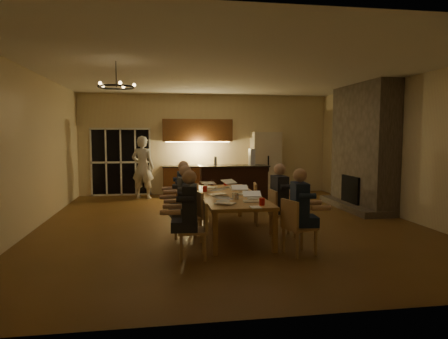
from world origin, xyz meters
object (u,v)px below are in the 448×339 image
laptop_b (253,195)px  plate_far (242,189)px  chair_left_far (186,206)px  can_right (247,189)px  chair_left_near (192,230)px  mug_back (206,187)px  laptop_a (225,197)px  person_right_near (299,211)px  redcup_near (262,202)px  chair_right_near (300,227)px  person_left_mid (186,203)px  chair_right_mid (283,213)px  person_left_far (184,194)px  chair_right_far (264,204)px  laptop_c (217,189)px  laptop_f (232,182)px  chandelier (116,87)px  person_left_near (190,215)px  plate_near (254,198)px  mug_mid (233,188)px  can_cola (212,183)px  person_right_mid (279,200)px  mug_front (234,195)px  laptop_d (241,189)px  redcup_far (226,183)px  bar_bottle (215,161)px  laptop_e (209,183)px  chair_left_mid (188,217)px  bar_island (233,185)px  dining_table (230,213)px  refrigerator (265,163)px  can_silver (237,196)px  redcup_mid (205,189)px  plate_left (223,201)px  standing_person (143,167)px  bar_blender (252,157)px

laptop_b → plate_far: bearing=91.4°
chair_left_far → can_right: size_ratio=7.42×
chair_left_near → mug_back: size_ratio=8.90×
laptop_a → laptop_b: same height
person_right_near → redcup_near: bearing=67.9°
chair_right_near → laptop_b: bearing=24.2°
person_left_mid → chair_right_mid: bearing=81.4°
person_right_near → person_left_far: size_ratio=1.00×
chair_right_far → laptop_c: bearing=123.5°
laptop_f → mug_back: bearing=167.3°
person_left_mid → chandelier: bearing=-109.3°
person_left_near → person_right_near: same height
chair_left_near → person_left_far: 2.17m
plate_near → mug_mid: bearing=99.1°
laptop_c → can_cola: size_ratio=2.67×
person_right_mid → mug_front: size_ratio=13.80×
laptop_d → can_cola: 1.54m
chair_right_near → redcup_far: bearing=-3.8°
chair_right_mid → person_right_near: size_ratio=0.64×
chair_left_far → bar_bottle: (0.97, 2.58, 0.76)m
chair_right_far → mug_mid: size_ratio=8.90×
chair_left_near → laptop_e: 2.71m
chair_left_mid → person_left_far: 1.18m
person_left_far → chair_right_far: bearing=83.7°
bar_island → redcup_far: size_ratio=15.86×
dining_table → chair_right_far: size_ratio=3.44×
refrigerator → plate_far: (-1.63, -4.21, -0.24)m
person_left_mid → can_silver: (0.91, -0.13, 0.12)m
chair_left_near → chair_right_near: 1.72m
laptop_e → redcup_mid: bearing=98.5°
laptop_c → can_right: bearing=-176.8°
person_right_mid → can_cola: 2.19m
laptop_c → chair_left_far: bearing=-66.3°
mug_back → can_silver: bearing=-75.1°
refrigerator → plate_left: (-2.29, -5.76, -0.24)m
can_cola → laptop_c: bearing=-93.6°
person_left_near → laptop_d: bearing=149.7°
standing_person → bar_blender: size_ratio=4.18×
refrigerator → mug_mid: bearing=-113.1°
dining_table → can_silver: bearing=-89.0°
laptop_b → person_left_far: bearing=133.1°
chair_left_mid → plate_near: size_ratio=3.42×
person_right_near → laptop_d: bearing=28.9°
chair_right_near → plate_left: size_ratio=3.64×
person_left_mid → person_right_mid: 1.76m
laptop_b → redcup_near: laptop_b is taller
person_right_mid → laptop_e: bearing=33.4°
mug_back → refrigerator: bearing=59.6°
bar_blender → chair_left_mid: bearing=-131.4°
can_cola → laptop_d: bearing=-76.1°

